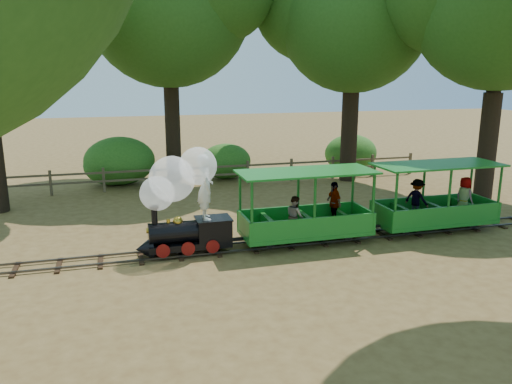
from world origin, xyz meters
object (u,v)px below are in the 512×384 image
object	(u,v)px
locomotive	(181,194)
carriage_front	(308,215)
carriage_rear	(435,204)
fence	(225,172)

from	to	relation	value
locomotive	carriage_front	world-z (taller)	locomotive
locomotive	carriage_rear	distance (m)	7.69
locomotive	carriage_front	bearing A→B (deg)	-1.07
carriage_front	fence	distance (m)	8.03
carriage_front	carriage_rear	distance (m)	4.13
carriage_front	carriage_rear	bearing A→B (deg)	0.43
locomotive	carriage_rear	size ratio (longest dim) A/B	0.76
carriage_rear	locomotive	bearing A→B (deg)	179.74
carriage_front	fence	size ratio (longest dim) A/B	0.21
carriage_front	fence	xyz separation A→B (m)	(-0.64, 8.00, -0.23)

